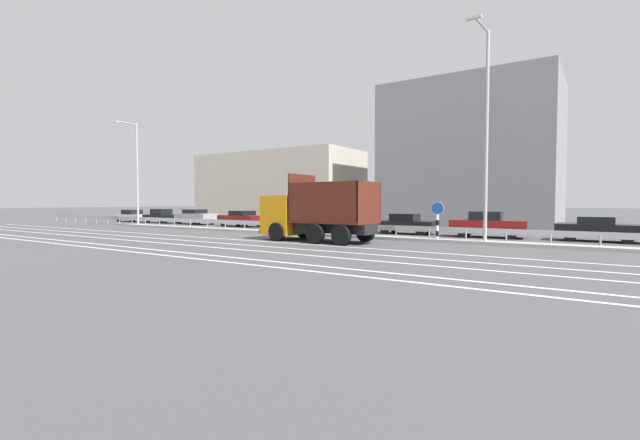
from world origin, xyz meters
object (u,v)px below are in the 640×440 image
(parked_car_1, at_px, (162,216))
(parked_car_7, at_px, (488,225))
(parked_car_6, at_px, (406,224))
(dump_truck, at_px, (306,217))
(parked_car_4, at_px, (285,220))
(parked_car_0, at_px, (132,216))
(parked_car_8, at_px, (598,229))
(parked_car_5, at_px, (339,222))
(parked_car_3, at_px, (241,218))
(parked_car_2, at_px, (196,217))
(street_lamp_0, at_px, (136,169))
(median_road_sign, at_px, (437,221))
(street_lamp_1, at_px, (486,127))

(parked_car_1, height_order, parked_car_7, parked_car_7)
(parked_car_1, bearing_deg, parked_car_6, 84.84)
(dump_truck, bearing_deg, parked_car_4, 46.55)
(parked_car_0, relative_size, parked_car_8, 1.19)
(dump_truck, relative_size, parked_car_6, 1.66)
(parked_car_0, distance_m, parked_car_6, 32.19)
(parked_car_0, height_order, parked_car_8, parked_car_8)
(parked_car_7, bearing_deg, parked_car_5, -96.68)
(dump_truck, height_order, parked_car_3, dump_truck)
(parked_car_5, relative_size, parked_car_6, 1.02)
(parked_car_8, bearing_deg, parked_car_5, -88.34)
(parked_car_2, height_order, parked_car_4, parked_car_2)
(parked_car_4, xyz_separation_m, parked_car_7, (16.11, -0.29, 0.09))
(street_lamp_0, bearing_deg, parked_car_3, 30.92)
(dump_truck, distance_m, parked_car_0, 30.48)
(median_road_sign, xyz_separation_m, parked_car_3, (-19.32, 4.84, -0.43))
(street_lamp_0, relative_size, parked_car_0, 1.86)
(dump_truck, xyz_separation_m, parked_car_1, (-24.30, 8.27, -0.61))
(parked_car_4, distance_m, parked_car_6, 10.77)
(street_lamp_0, distance_m, parked_car_6, 24.71)
(parked_car_0, xyz_separation_m, parked_car_4, (21.42, -0.06, 0.03))
(median_road_sign, xyz_separation_m, parked_car_5, (-9.26, 4.92, -0.48))
(dump_truck, xyz_separation_m, median_road_sign, (6.51, 3.26, -0.17))
(street_lamp_0, height_order, parked_car_4, street_lamp_0)
(parked_car_0, xyz_separation_m, parked_car_6, (32.19, -0.31, 0.03))
(median_road_sign, relative_size, parked_car_5, 0.53)
(parked_car_2, xyz_separation_m, parked_car_3, (6.37, -0.26, -0.03))
(street_lamp_1, height_order, parked_car_7, street_lamp_1)
(dump_truck, distance_m, parked_car_6, 8.40)
(dump_truck, distance_m, parked_car_1, 25.67)
(street_lamp_1, distance_m, parked_car_5, 13.91)
(street_lamp_0, height_order, parked_car_1, street_lamp_0)
(median_road_sign, xyz_separation_m, parked_car_4, (-14.44, 4.88, -0.45))
(parked_car_7, bearing_deg, parked_car_6, -95.24)
(street_lamp_0, height_order, parked_car_8, street_lamp_0)
(median_road_sign, xyz_separation_m, parked_car_2, (-25.69, 5.10, -0.40))
(median_road_sign, bearing_deg, street_lamp_1, -5.16)
(parked_car_6, height_order, parked_car_7, parked_car_7)
(dump_truck, relative_size, median_road_sign, 3.07)
(parked_car_0, relative_size, parked_car_1, 1.20)
(parked_car_1, distance_m, parked_car_5, 21.54)
(parked_car_2, bearing_deg, parked_car_7, 93.24)
(median_road_sign, relative_size, parked_car_1, 0.53)
(street_lamp_1, xyz_separation_m, parked_car_0, (-38.37, 5.16, -5.33))
(street_lamp_1, relative_size, parked_car_3, 2.52)
(parked_car_6, distance_m, parked_car_8, 11.09)
(parked_car_6, xyz_separation_m, parked_car_7, (5.35, -0.03, 0.10))
(parked_car_2, bearing_deg, street_lamp_1, 83.60)
(street_lamp_1, distance_m, parked_car_3, 23.03)
(parked_car_7, xyz_separation_m, parked_car_8, (5.73, 0.47, -0.08))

